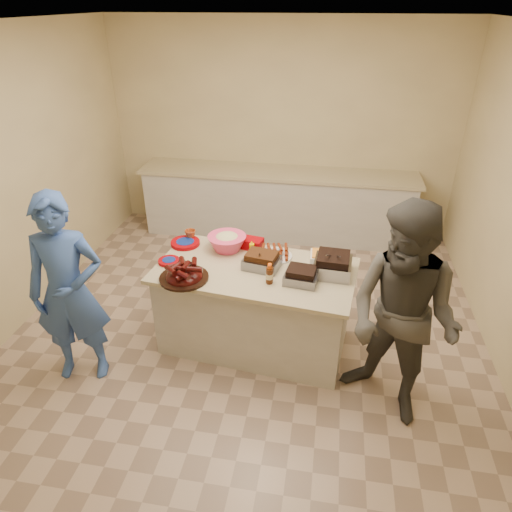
% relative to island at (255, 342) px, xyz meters
% --- Properties ---
extents(room, '(4.50, 5.00, 2.70)m').
position_rel_island_xyz_m(room, '(-0.10, 0.11, 0.00)').
color(room, beige).
rests_on(room, ground).
extents(back_counter, '(3.60, 0.64, 0.90)m').
position_rel_island_xyz_m(back_counter, '(-0.10, 2.31, 0.45)').
color(back_counter, beige).
rests_on(back_counter, ground).
extents(island, '(1.81, 1.10, 0.81)m').
position_rel_island_xyz_m(island, '(0.00, 0.00, 0.00)').
color(island, beige).
rests_on(island, ground).
extents(rib_platter, '(0.49, 0.49, 0.17)m').
position_rel_island_xyz_m(rib_platter, '(-0.56, -0.26, 0.81)').
color(rib_platter, '#400908').
rests_on(rib_platter, island).
extents(pulled_pork_tray, '(0.34, 0.28, 0.09)m').
position_rel_island_xyz_m(pulled_pork_tray, '(0.05, 0.03, 0.81)').
color(pulled_pork_tray, '#47230F').
rests_on(pulled_pork_tray, island).
extents(brisket_tray, '(0.29, 0.25, 0.08)m').
position_rel_island_xyz_m(brisket_tray, '(0.41, -0.14, 0.81)').
color(brisket_tray, black).
rests_on(brisket_tray, island).
extents(roasting_pan, '(0.33, 0.33, 0.12)m').
position_rel_island_xyz_m(roasting_pan, '(0.66, 0.03, 0.81)').
color(roasting_pan, gray).
rests_on(roasting_pan, island).
extents(coleslaw_bowl, '(0.40, 0.40, 0.24)m').
position_rel_island_xyz_m(coleslaw_bowl, '(-0.31, 0.30, 0.81)').
color(coleslaw_bowl, '#EA406E').
rests_on(coleslaw_bowl, island).
extents(sausage_plate, '(0.37, 0.37, 0.05)m').
position_rel_island_xyz_m(sausage_plate, '(0.14, 0.24, 0.81)').
color(sausage_plate, silver).
rests_on(sausage_plate, island).
extents(mac_cheese_dish, '(0.28, 0.21, 0.07)m').
position_rel_island_xyz_m(mac_cheese_dish, '(0.60, 0.26, 0.81)').
color(mac_cheese_dish, '#FF9E27').
rests_on(mac_cheese_dish, island).
extents(bbq_bottle_a, '(0.06, 0.06, 0.17)m').
position_rel_island_xyz_m(bbq_bottle_a, '(0.15, -0.20, 0.81)').
color(bbq_bottle_a, '#3E1C0A').
rests_on(bbq_bottle_a, island).
extents(bbq_bottle_b, '(0.07, 0.07, 0.18)m').
position_rel_island_xyz_m(bbq_bottle_b, '(0.15, -0.19, 0.81)').
color(bbq_bottle_b, '#3E1C0A').
rests_on(bbq_bottle_b, island).
extents(mustard_bottle, '(0.05, 0.05, 0.12)m').
position_rel_island_xyz_m(mustard_bottle, '(-0.08, 0.28, 0.81)').
color(mustard_bottle, '#F8CA00').
rests_on(mustard_bottle, island).
extents(sauce_bowl, '(0.12, 0.05, 0.12)m').
position_rel_island_xyz_m(sauce_bowl, '(0.01, 0.20, 0.81)').
color(sauce_bowl, silver).
rests_on(sauce_bowl, island).
extents(plate_stack_large, '(0.31, 0.31, 0.03)m').
position_rel_island_xyz_m(plate_stack_large, '(-0.73, 0.33, 0.81)').
color(plate_stack_large, '#8B0006').
rests_on(plate_stack_large, island).
extents(plate_stack_small, '(0.21, 0.21, 0.03)m').
position_rel_island_xyz_m(plate_stack_small, '(-0.77, -0.02, 0.81)').
color(plate_stack_small, '#8B0006').
rests_on(plate_stack_small, island).
extents(plastic_cup, '(0.12, 0.11, 0.11)m').
position_rel_island_xyz_m(plastic_cup, '(-0.71, 0.44, 0.81)').
color(plastic_cup, '#9C431B').
rests_on(plastic_cup, island).
extents(basket_stack, '(0.21, 0.17, 0.09)m').
position_rel_island_xyz_m(basket_stack, '(-0.09, 0.37, 0.81)').
color(basket_stack, '#8B0006').
rests_on(basket_stack, island).
extents(guest_blue, '(0.97, 1.75, 0.40)m').
position_rel_island_xyz_m(guest_blue, '(-1.39, -0.62, 0.00)').
color(guest_blue, '#375AAC').
rests_on(guest_blue, ground).
extents(guest_gray, '(1.74, 1.90, 0.66)m').
position_rel_island_xyz_m(guest_gray, '(1.16, -0.59, 0.00)').
color(guest_gray, '#4C4A44').
rests_on(guest_gray, ground).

